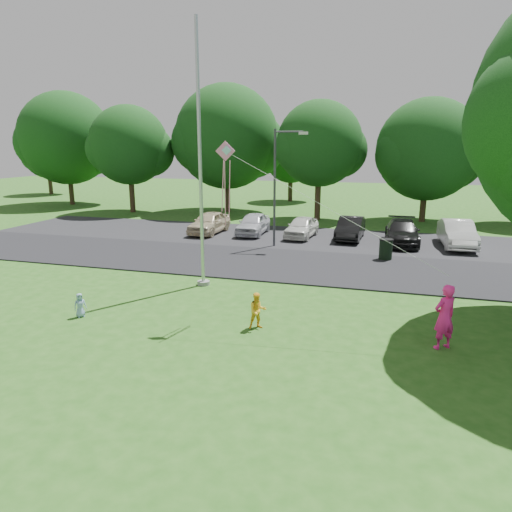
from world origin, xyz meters
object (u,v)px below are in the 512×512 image
(flagpole, at_px, (201,181))
(child_blue, at_px, (80,305))
(kite, at_px, (231,168))
(street_lamp, at_px, (279,178))
(child_yellow, at_px, (258,311))
(trash_can, at_px, (386,250))
(woman, at_px, (444,317))

(flagpole, height_order, child_blue, flagpole)
(kite, bearing_deg, street_lamp, 86.91)
(child_yellow, distance_m, child_blue, 5.90)
(kite, bearing_deg, trash_can, 54.85)
(trash_can, bearing_deg, woman, -80.74)
(woman, bearing_deg, child_blue, -31.81)
(woman, bearing_deg, child_yellow, -35.01)
(child_yellow, relative_size, kite, 0.17)
(street_lamp, relative_size, child_blue, 7.88)
(flagpole, bearing_deg, trash_can, 41.55)
(flagpole, relative_size, trash_can, 9.39)
(woman, bearing_deg, street_lamp, -92.78)
(child_blue, bearing_deg, street_lamp, 20.12)
(woman, xyz_separation_m, kite, (-6.34, 0.56, 3.90))
(child_yellow, height_order, child_blue, child_yellow)
(street_lamp, height_order, child_yellow, street_lamp)
(trash_can, height_order, kite, kite)
(flagpole, xyz_separation_m, kite, (2.32, -3.14, 0.66))
(flagpole, distance_m, kite, 3.96)
(street_lamp, relative_size, kite, 0.93)
(child_yellow, bearing_deg, flagpole, 101.73)
(child_blue, distance_m, kite, 6.68)
(child_blue, height_order, kite, kite)
(woman, height_order, child_yellow, woman)
(trash_can, bearing_deg, kite, -116.71)
(flagpole, distance_m, child_yellow, 6.17)
(child_blue, relative_size, kite, 0.12)
(child_blue, bearing_deg, flagpole, 7.82)
(child_yellow, bearing_deg, trash_can, 39.67)
(child_blue, bearing_deg, woman, -48.78)
(street_lamp, relative_size, trash_can, 5.96)
(trash_can, relative_size, woman, 0.58)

